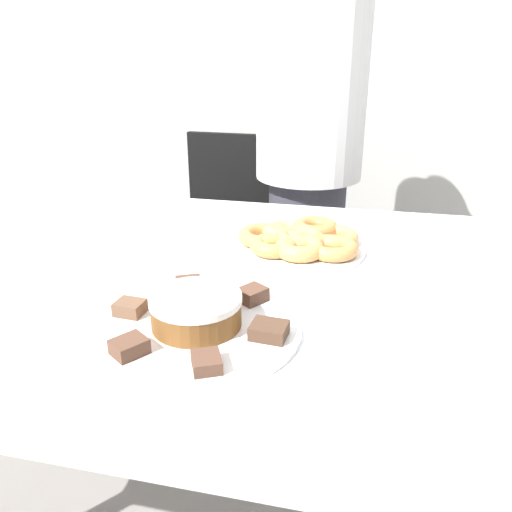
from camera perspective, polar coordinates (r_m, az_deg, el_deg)
wall_back at (r=2.59m, az=9.38°, el=24.62°), size 8.00×0.05×2.60m
table at (r=1.09m, az=1.42°, el=-5.94°), size 1.74×1.07×0.75m
person_standing at (r=1.86m, az=6.04°, el=10.65°), size 0.38×0.38×1.57m
office_chair_left at (r=2.11m, az=-3.61°, el=0.64°), size 0.46×0.46×0.87m
plate_cake at (r=0.87m, az=-6.75°, el=-8.07°), size 0.36×0.36×0.01m
plate_donuts at (r=1.21m, az=4.83°, el=1.00°), size 0.32×0.32×0.01m
frosted_cake at (r=0.86m, az=-6.85°, el=-6.18°), size 0.16×0.16×0.06m
lamington_0 at (r=0.93m, az=-0.43°, el=-4.43°), size 0.06×0.07×0.03m
lamington_1 at (r=0.98m, az=-7.65°, el=-3.42°), size 0.07×0.07×0.02m
lamington_2 at (r=0.92m, az=-14.21°, el=-5.75°), size 0.05×0.05×0.02m
lamington_3 at (r=0.81m, az=-14.28°, el=-10.00°), size 0.07×0.07×0.02m
lamington_4 at (r=0.76m, az=-5.68°, el=-11.96°), size 0.06×0.06×0.02m
lamington_5 at (r=0.83m, az=1.50°, el=-8.49°), size 0.06×0.05×0.02m
donut_0 at (r=1.20m, az=4.87°, el=2.02°), size 0.12×0.12×0.04m
donut_1 at (r=1.15m, az=2.04°, el=1.21°), size 0.11×0.11×0.03m
donut_2 at (r=1.14m, az=4.98°, el=0.87°), size 0.11×0.11×0.04m
donut_3 at (r=1.15m, az=8.68°, el=0.90°), size 0.12×0.12×0.03m
donut_4 at (r=1.22m, az=8.92°, el=2.17°), size 0.12×0.12×0.03m
donut_5 at (r=1.27m, az=6.79°, el=3.21°), size 0.12×0.12×0.04m
donut_6 at (r=1.25m, az=3.53°, el=2.83°), size 0.12×0.12×0.03m
donut_7 at (r=1.21m, az=0.99°, el=2.31°), size 0.13×0.13×0.03m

